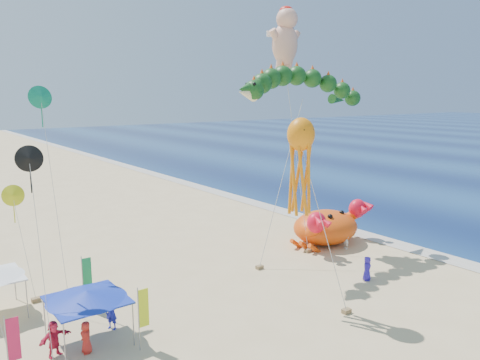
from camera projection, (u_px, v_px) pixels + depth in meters
name	position (u px, v px, depth m)	size (l,w,h in m)	color
ground	(281.00, 274.00, 32.12)	(320.00, 320.00, 0.00)	#D1B784
foam_strip	(387.00, 242.00, 39.23)	(320.00, 320.00, 0.00)	silver
crab_inflatable	(327.00, 226.00, 38.52)	(7.78, 5.64, 3.41)	#E34A0B
dragon_kite	(301.00, 91.00, 34.37)	(12.66, 3.66, 13.80)	#103E13
cherub_kite	(286.00, 37.00, 37.10)	(2.22, 5.03, 19.01)	#E8A68D
octopus_kite	(301.00, 159.00, 25.87)	(2.53, 3.36, 10.91)	orange
canopy_blue	(87.00, 296.00, 22.84)	(3.87, 3.87, 2.71)	gray
feather_flags	(53.00, 308.00, 22.50)	(7.72, 5.96, 3.20)	gray
beachgoers	(85.00, 311.00, 24.69)	(28.74, 9.50, 1.87)	#216540
small_kites	(20.00, 184.00, 24.04)	(6.02, 11.47, 12.68)	#C1C716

